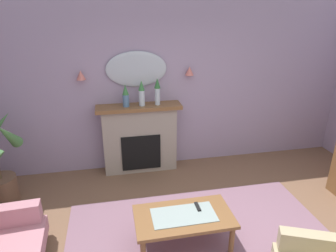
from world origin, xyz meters
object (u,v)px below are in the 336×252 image
Objects in this scene: fireplace at (140,139)px; wall_sconce_right at (189,71)px; mantel_vase_centre at (126,96)px; wall_sconce_left at (81,75)px; mantel_vase_left at (142,93)px; coffee_table at (184,219)px; mantel_vase_right at (157,90)px; tv_remote at (198,207)px; wall_mirror at (136,69)px.

fireplace is 1.38m from wall_sconce_right.
wall_sconce_left is at bearing 169.54° from mantel_vase_centre.
mantel_vase_left is 0.95m from wall_sconce_left.
mantel_vase_centre reaches higher than coffee_table.
coffee_table is at bearing -90.71° from mantel_vase_right.
fireplace is 3.15× the size of mantel_vase_right.
mantel_vase_left is 2.03m from tv_remote.
coffee_table is (-0.57, -1.98, -1.28)m from wall_sconce_right.
mantel_vase_centre is 0.37× the size of wall_mirror.
fireplace is at bearing 104.65° from tv_remote.
mantel_vase_right is at bearing -5.39° from fireplace.
wall_mirror is at bearing 40.36° from mantel_vase_centre.
wall_mirror is 6.00× the size of tv_remote.
wall_sconce_right reaches higher than coffee_table.
coffee_table is at bearing -60.37° from wall_sconce_left.
mantel_vase_left reaches higher than mantel_vase_centre.
coffee_table is at bearing -82.23° from wall_mirror.
coffee_table is at bearing -81.66° from fireplace.
mantel_vase_left is at bearing -171.47° from wall_sconce_right.
wall_sconce_left is at bearing 172.41° from mantel_vase_left.
tv_remote is at bearing -76.66° from mantel_vase_left.
tv_remote is at bearing -55.00° from wall_sconce_left.
mantel_vase_centre is 2.52× the size of wall_sconce_left.
wall_sconce_left and wall_sconce_right have the same top height.
wall_mirror reaches higher than wall_sconce_left.
wall_sconce_left is (-0.85, 0.09, 1.09)m from fireplace.
mantel_vase_left reaches higher than coffee_table.
tv_remote is (0.42, -1.76, -0.92)m from mantel_vase_left.
wall_sconce_right is 0.13× the size of coffee_table.
wall_sconce_right is (0.80, 0.12, 0.29)m from mantel_vase_left.
tv_remote is at bearing -69.24° from mantel_vase_centre.
mantel_vase_left is (0.25, 0.00, 0.03)m from mantel_vase_centre.
wall_mirror reaches higher than fireplace.
mantel_vase_centre is at bearing 180.00° from mantel_vase_right.
tv_remote is (0.47, -1.79, -0.12)m from fireplace.
wall_mirror is at bearing 3.37° from wall_sconce_left.
mantel_vase_right is 3.09× the size of wall_sconce_left.
fireplace is 3.33× the size of mantel_vase_left.
wall_sconce_right is (0.55, 0.12, 0.26)m from mantel_vase_right.
wall_sconce_left is at bearing -176.63° from wall_mirror.
mantel_vase_right reaches higher than mantel_vase_left.
wall_sconce_left is 1.00× the size of wall_sconce_right.
wall_mirror reaches higher than mantel_vase_left.
tv_remote is (0.47, -1.93, -1.26)m from wall_mirror.
mantel_vase_left is 2.12m from coffee_table.
mantel_vase_left is 2.92× the size of wall_sconce_left.
mantel_vase_centre is 2.14m from coffee_table.
mantel_vase_left is at bearing -7.59° from wall_sconce_left.
wall_sconce_left is 2.61m from coffee_table.
wall_sconce_right is 2.42m from coffee_table.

